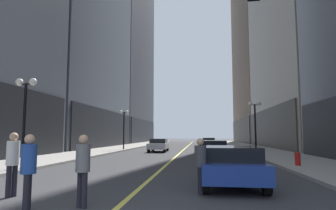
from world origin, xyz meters
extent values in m
plane|color=#38383A|center=(0.00, 35.00, 0.00)|extent=(200.00, 200.00, 0.00)
cube|color=#9E9991|center=(-8.25, 35.00, 0.07)|extent=(4.50, 78.00, 0.15)
cube|color=#9E9991|center=(8.25, 35.00, 0.07)|extent=(4.50, 78.00, 0.15)
cube|color=#E5D64C|center=(0.00, 35.00, 0.00)|extent=(0.16, 70.00, 0.01)
cube|color=black|center=(-10.60, 34.50, 2.50)|extent=(0.50, 22.80, 5.00)
cube|color=#4C515B|center=(-16.12, 60.00, 24.15)|extent=(11.24, 26.00, 48.31)
cube|color=black|center=(-10.60, 60.00, 2.50)|extent=(0.50, 24.70, 5.00)
cube|color=#403C35|center=(10.60, 34.50, 2.50)|extent=(0.50, 22.80, 5.00)
cube|color=#332A23|center=(10.60, 60.00, 2.50)|extent=(0.50, 24.70, 5.00)
cube|color=navy|center=(3.00, 6.47, 0.59)|extent=(2.05, 4.21, 0.55)
cube|color=black|center=(2.99, 6.26, 1.07)|extent=(1.76, 2.38, 0.50)
cylinder|color=black|center=(2.20, 7.95, 0.32)|extent=(0.24, 0.65, 0.64)
cylinder|color=black|center=(3.88, 7.90, 0.32)|extent=(0.24, 0.65, 0.64)
cylinder|color=black|center=(2.11, 5.04, 0.32)|extent=(0.24, 0.65, 0.64)
cylinder|color=black|center=(3.80, 4.99, 0.32)|extent=(0.24, 0.65, 0.64)
cube|color=maroon|center=(2.91, 17.23, 0.59)|extent=(2.09, 4.72, 0.55)
cube|color=black|center=(2.90, 17.00, 1.07)|extent=(1.77, 2.67, 0.50)
cylinder|color=black|center=(2.17, 18.89, 0.32)|extent=(0.25, 0.65, 0.64)
cylinder|color=black|center=(3.80, 18.81, 0.32)|extent=(0.25, 0.65, 0.64)
cylinder|color=black|center=(2.02, 15.65, 0.32)|extent=(0.25, 0.65, 0.64)
cylinder|color=black|center=(3.64, 15.57, 0.32)|extent=(0.25, 0.65, 0.64)
cube|color=#B7B7BC|center=(-2.31, 25.88, 0.59)|extent=(1.86, 4.09, 0.55)
cube|color=black|center=(-2.31, 26.09, 1.07)|extent=(1.62, 2.30, 0.50)
cylinder|color=black|center=(-1.51, 24.47, 0.32)|extent=(0.23, 0.64, 0.64)
cylinder|color=black|center=(-3.07, 24.45, 0.32)|extent=(0.23, 0.64, 0.64)
cylinder|color=black|center=(-1.55, 27.32, 0.32)|extent=(0.23, 0.64, 0.64)
cylinder|color=black|center=(-3.11, 27.30, 0.32)|extent=(0.23, 0.64, 0.64)
cube|color=yellow|center=(3.00, 36.31, 0.59)|extent=(1.89, 4.68, 0.55)
cube|color=black|center=(3.01, 36.08, 1.07)|extent=(1.61, 2.64, 0.50)
cylinder|color=black|center=(2.20, 37.90, 0.32)|extent=(0.24, 0.65, 0.64)
cylinder|color=black|center=(3.68, 37.95, 0.32)|extent=(0.24, 0.65, 0.64)
cylinder|color=black|center=(2.32, 34.66, 0.32)|extent=(0.24, 0.65, 0.64)
cylinder|color=black|center=(3.80, 34.72, 0.32)|extent=(0.24, 0.65, 0.64)
cylinder|color=black|center=(-0.90, 3.15, 0.41)|extent=(0.14, 0.14, 0.83)
cylinder|color=black|center=(-0.77, 3.07, 0.41)|extent=(0.14, 0.14, 0.83)
cylinder|color=slate|center=(-0.84, 3.11, 1.16)|extent=(0.46, 0.46, 0.66)
sphere|color=tan|center=(-0.84, 3.11, 1.60)|extent=(0.22, 0.22, 0.22)
cylinder|color=black|center=(-3.23, 4.12, 0.43)|extent=(0.14, 0.14, 0.86)
cylinder|color=black|center=(-3.31, 3.98, 0.43)|extent=(0.14, 0.14, 0.86)
cylinder|color=silver|center=(-3.27, 4.05, 1.20)|extent=(0.47, 0.47, 0.68)
sphere|color=tan|center=(-3.27, 4.05, 1.65)|extent=(0.23, 0.23, 0.23)
cylinder|color=black|center=(-1.94, 2.70, 0.42)|extent=(0.14, 0.14, 0.83)
cylinder|color=black|center=(-1.89, 2.55, 0.42)|extent=(0.14, 0.14, 0.83)
cylinder|color=#234799|center=(-1.91, 2.63, 1.16)|extent=(0.43, 0.43, 0.66)
sphere|color=tan|center=(-1.91, 2.63, 1.61)|extent=(0.23, 0.23, 0.23)
cylinder|color=black|center=(1.96, 4.89, 0.39)|extent=(0.14, 0.14, 0.78)
cylinder|color=black|center=(1.93, 5.05, 0.39)|extent=(0.14, 0.14, 0.78)
cylinder|color=#3F3F44|center=(1.94, 4.97, 1.09)|extent=(0.39, 0.39, 0.62)
sphere|color=tan|center=(1.94, 4.97, 1.50)|extent=(0.21, 0.21, 0.21)
cylinder|color=black|center=(-6.40, 9.36, 2.10)|extent=(0.14, 0.14, 4.20)
cylinder|color=black|center=(-6.40, 9.36, 4.15)|extent=(0.80, 0.06, 0.06)
sphere|color=white|center=(-6.75, 9.36, 4.25)|extent=(0.36, 0.36, 0.36)
sphere|color=white|center=(-6.05, 9.36, 4.25)|extent=(0.36, 0.36, 0.36)
cylinder|color=black|center=(-6.40, 27.54, 2.10)|extent=(0.14, 0.14, 4.20)
cylinder|color=black|center=(-6.40, 27.54, 4.15)|extent=(0.80, 0.06, 0.06)
sphere|color=white|center=(-6.75, 27.54, 4.25)|extent=(0.36, 0.36, 0.36)
sphere|color=white|center=(-6.05, 27.54, 4.25)|extent=(0.36, 0.36, 0.36)
cylinder|color=black|center=(6.40, 20.63, 2.10)|extent=(0.14, 0.14, 4.20)
cylinder|color=black|center=(6.40, 20.63, 4.15)|extent=(0.80, 0.06, 0.06)
sphere|color=white|center=(6.05, 20.63, 4.25)|extent=(0.36, 0.36, 0.36)
sphere|color=white|center=(6.75, 20.63, 4.25)|extent=(0.36, 0.36, 0.36)
cylinder|color=red|center=(6.90, 12.08, 0.40)|extent=(0.28, 0.28, 0.80)
camera|label=1|loc=(1.96, -3.63, 1.70)|focal=31.02mm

